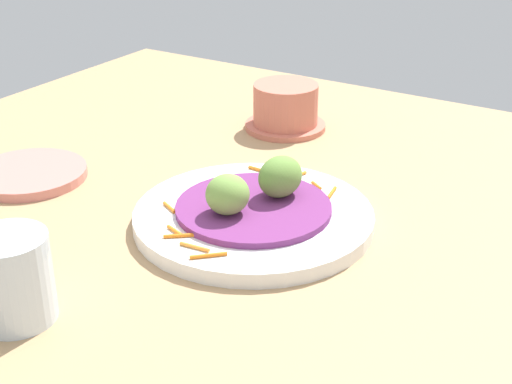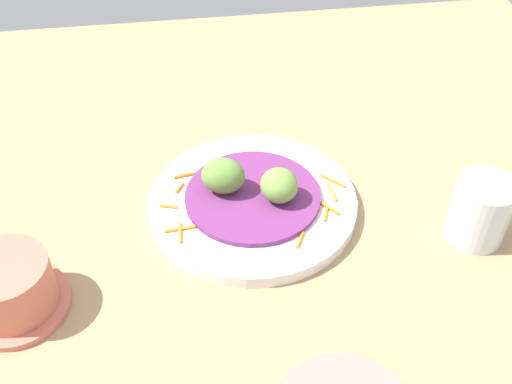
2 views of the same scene
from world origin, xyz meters
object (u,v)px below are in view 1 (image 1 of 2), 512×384
at_px(guac_scoop_left, 280,177).
at_px(guac_scoop_center, 225,196).
at_px(side_plate_small, 29,174).
at_px(terracotta_bowl, 286,108).
at_px(main_plate, 254,218).
at_px(water_glass, 12,278).

bearing_deg(guac_scoop_left, guac_scoop_center, 159.66).
height_order(side_plate_small, terracotta_bowl, terracotta_bowl).
bearing_deg(guac_scoop_center, guac_scoop_left, -20.34).
relative_size(main_plate, water_glass, 3.23).
height_order(main_plate, terracotta_bowl, terracotta_bowl).
relative_size(guac_scoop_center, water_glass, 0.58).
xyz_separation_m(main_plate, guac_scoop_center, (-0.03, 0.01, 0.04)).
height_order(guac_scoop_center, side_plate_small, guac_scoop_center).
bearing_deg(water_glass, guac_scoop_left, -18.41).
bearing_deg(water_glass, side_plate_small, 45.22).
bearing_deg(terracotta_bowl, guac_scoop_left, -151.58).
bearing_deg(water_glass, guac_scoop_center, -17.80).
distance_m(guac_scoop_center, terracotta_bowl, 0.33).
height_order(guac_scoop_left, water_glass, water_glass).
height_order(main_plate, water_glass, water_glass).
bearing_deg(side_plate_small, guac_scoop_left, -75.99).
bearing_deg(side_plate_small, terracotta_bowl, -30.02).
bearing_deg(main_plate, water_glass, 161.85).
distance_m(guac_scoop_left, guac_scoop_center, 0.07).
bearing_deg(guac_scoop_center, side_plate_small, 91.70).
xyz_separation_m(guac_scoop_left, side_plate_small, (-0.08, 0.31, -0.04)).
xyz_separation_m(side_plate_small, water_glass, (-0.22, -0.22, 0.03)).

